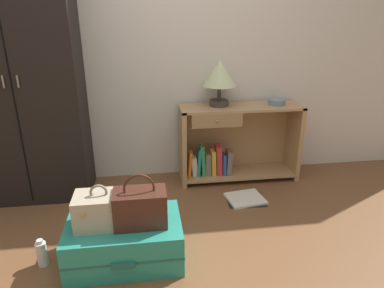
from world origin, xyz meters
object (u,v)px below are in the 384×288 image
at_px(bowl, 277,102).
at_px(handbag, 140,207).
at_px(table_lamp, 220,75).
at_px(bottle, 42,253).
at_px(wardrobe, 21,76).
at_px(train_case, 100,210).
at_px(bookshelf, 233,143).
at_px(open_book_on_floor, 245,199).
at_px(suitcase_large, 125,240).

bearing_deg(bowl, handbag, -138.85).
bearing_deg(table_lamp, bottle, -141.31).
height_order(wardrobe, bottle, wardrobe).
relative_size(wardrobe, handbag, 6.08).
xyz_separation_m(bowl, train_case, (-1.48, -1.06, -0.36)).
bearing_deg(bookshelf, open_book_on_floor, -89.43).
xyz_separation_m(bottle, open_book_on_floor, (1.49, 0.61, -0.08)).
bearing_deg(wardrobe, bookshelf, 2.27).
height_order(wardrobe, train_case, wardrobe).
bearing_deg(suitcase_large, open_book_on_floor, 32.46).
height_order(bowl, suitcase_large, bowl).
bearing_deg(table_lamp, bowl, -3.09).
xyz_separation_m(bookshelf, handbag, (-0.86, -1.09, 0.04)).
height_order(wardrobe, table_lamp, wardrobe).
relative_size(wardrobe, suitcase_large, 2.87).
bearing_deg(suitcase_large, bookshelf, 47.57).
xyz_separation_m(suitcase_large, train_case, (-0.13, -0.01, 0.24)).
bearing_deg(bookshelf, bottle, -144.66).
distance_m(train_case, handbag, 0.24).
height_order(wardrobe, bookshelf, wardrobe).
bearing_deg(suitcase_large, bottle, 179.04).
relative_size(train_case, bottle, 1.65).
distance_m(suitcase_large, bottle, 0.52).
bearing_deg(table_lamp, train_case, -131.24).
relative_size(bookshelf, table_lamp, 2.72).
relative_size(bowl, bottle, 0.84).
xyz_separation_m(wardrobe, handbag, (0.89, -1.03, -0.64)).
relative_size(bowl, suitcase_large, 0.22).
bearing_deg(open_book_on_floor, handbag, -142.99).
height_order(wardrobe, suitcase_large, wardrobe).
relative_size(bowl, train_case, 0.51).
height_order(wardrobe, open_book_on_floor, wardrobe).
xyz_separation_m(bookshelf, train_case, (-1.10, -1.07, 0.03)).
bearing_deg(bottle, bookshelf, 35.34).
relative_size(bookshelf, train_case, 3.61).
bearing_deg(handbag, bookshelf, 51.80).
distance_m(table_lamp, train_case, 1.57).
bearing_deg(suitcase_large, table_lamp, 52.66).
xyz_separation_m(train_case, handbag, (0.24, -0.03, 0.01)).
bearing_deg(bottle, handbag, -3.76).
bearing_deg(handbag, open_book_on_floor, 37.01).
distance_m(table_lamp, suitcase_large, 1.60).
bearing_deg(bottle, train_case, -2.39).
bearing_deg(suitcase_large, bowl, 37.92).
bearing_deg(handbag, wardrobe, 130.96).
bearing_deg(open_book_on_floor, bowl, 48.97).
xyz_separation_m(bowl, bottle, (-1.87, -1.05, -0.65)).
distance_m(table_lamp, open_book_on_floor, 1.09).
height_order(bookshelf, suitcase_large, bookshelf).
distance_m(bowl, handbag, 1.69).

